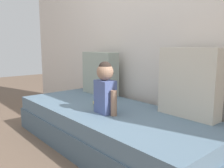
# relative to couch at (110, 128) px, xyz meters

# --- Properties ---
(ground_plane) EXTENTS (12.00, 12.00, 0.00)m
(ground_plane) POSITION_rel_couch_xyz_m (0.00, 0.00, -0.19)
(ground_plane) COLOR brown
(back_wall) EXTENTS (5.47, 0.10, 2.57)m
(back_wall) POSITION_rel_couch_xyz_m (0.00, 0.59, 1.10)
(back_wall) COLOR silver
(back_wall) RESTS_ON ground
(couch) EXTENTS (2.27, 0.93, 0.38)m
(couch) POSITION_rel_couch_xyz_m (0.00, 0.00, 0.00)
(couch) COLOR #495F70
(couch) RESTS_ON ground
(throw_pillow_left) EXTENTS (0.53, 0.16, 0.53)m
(throw_pillow_left) POSITION_rel_couch_xyz_m (-0.62, 0.36, 0.45)
(throw_pillow_left) COLOR #99A393
(throw_pillow_left) RESTS_ON couch
(throw_pillow_right) EXTENTS (0.53, 0.16, 0.59)m
(throw_pillow_right) POSITION_rel_couch_xyz_m (0.62, 0.36, 0.49)
(throw_pillow_right) COLOR beige
(throw_pillow_right) RESTS_ON couch
(toddler) EXTENTS (0.29, 0.15, 0.47)m
(toddler) POSITION_rel_couch_xyz_m (0.07, -0.11, 0.43)
(toddler) COLOR #4C5B93
(toddler) RESTS_ON couch
(banana) EXTENTS (0.17, 0.12, 0.04)m
(banana) POSITION_rel_couch_xyz_m (-0.21, -0.02, 0.21)
(banana) COLOR yellow
(banana) RESTS_ON couch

